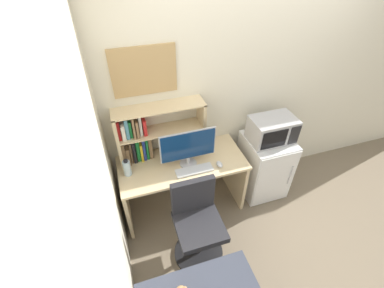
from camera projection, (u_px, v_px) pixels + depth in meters
wall_back at (281, 83)px, 2.99m from camera, size 6.40×0.04×2.60m
wall_left at (109, 280)px, 1.33m from camera, size 0.04×4.40×2.60m
desk at (183, 176)px, 2.95m from camera, size 1.35×0.61×0.73m
hutch_bookshelf at (146, 134)px, 2.69m from camera, size 0.91×0.23×0.60m
monitor at (188, 147)px, 2.65m from camera, size 0.58×0.18×0.42m
keyboard at (194, 170)px, 2.71m from camera, size 0.39×0.12×0.02m
computer_mouse at (220, 164)px, 2.77m from camera, size 0.06×0.10×0.04m
water_bottle at (127, 168)px, 2.62m from camera, size 0.08×0.08×0.19m
mini_fridge at (264, 165)px, 3.26m from camera, size 0.51×0.55×0.80m
microwave at (272, 130)px, 2.91m from camera, size 0.49×0.33×0.28m
desk_chair at (197, 227)px, 2.58m from camera, size 0.51×0.51×0.91m
wall_corkboard at (144, 71)px, 2.38m from camera, size 0.59×0.02×0.45m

